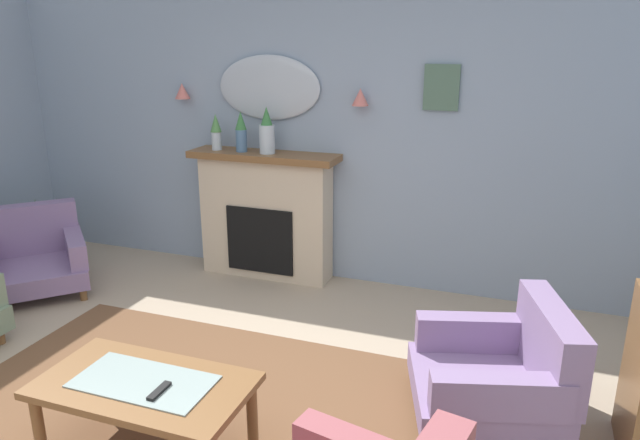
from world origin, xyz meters
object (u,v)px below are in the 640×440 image
Objects in this scene: mantel_vase_left at (216,131)px; armchair_by_coffee_table at (502,372)px; framed_picture at (442,88)px; mantel_vase_centre at (241,131)px; tv_remote at (159,391)px; wall_mirror at (269,88)px; mantel_vase_right at (267,133)px; coffee_table at (144,392)px; fireplace at (265,216)px; potted_plant_small_fern at (51,235)px; wall_sconce_right at (360,97)px; armchair_beside_couch at (33,256)px; wall_sconce_left at (182,91)px.

armchair_by_coffee_table is at bearing -29.61° from mantel_vase_left.
armchair_by_coffee_table is at bearing -67.77° from framed_picture.
tv_remote is (0.80, -2.51, -0.89)m from mantel_vase_centre.
wall_mirror is at bearing -179.62° from framed_picture.
coffee_table is at bearing -80.42° from mantel_vase_right.
armchair_by_coffee_table reaches higher than coffee_table.
fireplace reaches higher than coffee_table.
coffee_table is at bearing -150.88° from armchair_by_coffee_table.
wall_sconce_right is at bearing 12.16° from potted_plant_small_fern.
wall_sconce_right is 2.91m from tv_remote.
mantel_vase_left is 0.61m from wall_mirror.
wall_mirror is at bearing 142.65° from armchair_by_coffee_table.
wall_sconce_right reaches higher than mantel_vase_right.
wall_mirror is at bearing 18.32° from potted_plant_small_fern.
armchair_by_coffee_table reaches higher than potted_plant_small_fern.
fireplace is 1.34× the size of armchair_by_coffee_table.
fireplace reaches higher than armchair_by_coffee_table.
tv_remote is at bearing -67.32° from mantel_vase_left.
wall_sconce_right is at bearing 129.54° from armchair_by_coffee_table.
mantel_vase_centre is 0.32× the size of coffee_table.
mantel_vase_right is 2.35m from potted_plant_small_fern.
mantel_vase_right is at bearing 99.58° from coffee_table.
wall_mirror reaches higher than armchair_by_coffee_table.
mantel_vase_right is 2.31m from armchair_beside_couch.
wall_sconce_left is 1.00× the size of wall_sconce_right.
framed_picture is 3.14m from coffee_table.
framed_picture is (1.95, 0.18, 0.42)m from mantel_vase_left.
wall_sconce_right is 0.39× the size of framed_picture.
mantel_vase_centre is at bearing -139.64° from wall_mirror.
coffee_table is 3.16m from potted_plant_small_fern.
mantel_vase_left is 2.86m from tv_remote.
armchair_beside_couch is (-1.33, -0.96, -1.03)m from mantel_vase_left.
mantel_vase_right is at bearing 144.95° from armchair_by_coffee_table.
potted_plant_small_fern is at bearing 166.62° from armchair_by_coffee_table.
tv_remote reaches higher than coffee_table.
mantel_vase_centre is (-0.20, -0.03, 0.77)m from fireplace.
wall_sconce_left is 3.24m from tv_remote.
mantel_vase_right reaches higher than potted_plant_small_fern.
fireplace reaches higher than tv_remote.
fireplace is 1.38m from wall_sconce_left.
wall_sconce_right is 0.13× the size of coffee_table.
wall_mirror reaches higher than potted_plant_small_fern.
mantel_vase_right is at bearing -171.47° from wall_sconce_right.
framed_picture is (2.35, 0.06, 0.09)m from wall_sconce_left.
framed_picture reaches higher than mantel_vase_centre.
wall_sconce_left is at bearing 118.84° from tv_remote.
armchair_beside_couch is (-2.24, 1.50, -0.08)m from coffee_table.
armchair_by_coffee_table is (1.34, -1.62, -1.35)m from wall_sconce_right.
wall_mirror reaches higher than wall_sconce_right.
coffee_table is (1.31, -2.58, -1.28)m from wall_sconce_left.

